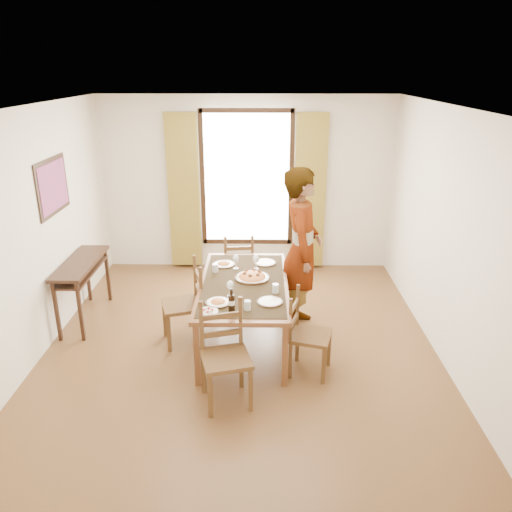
{
  "coord_description": "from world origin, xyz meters",
  "views": [
    {
      "loc": [
        0.25,
        -5.16,
        3.08
      ],
      "look_at": [
        0.17,
        0.29,
        1.0
      ],
      "focal_mm": 35.0,
      "sensor_mm": 36.0,
      "label": 1
    }
  ],
  "objects_px": {
    "pasta_platter": "(252,275)",
    "dining_table": "(244,287)",
    "console_table": "(81,270)",
    "man": "(302,250)"
  },
  "relations": [
    {
      "from": "pasta_platter",
      "to": "dining_table",
      "type": "bearing_deg",
      "value": -132.51
    },
    {
      "from": "man",
      "to": "console_table",
      "type": "bearing_deg",
      "value": 92.38
    },
    {
      "from": "console_table",
      "to": "dining_table",
      "type": "xyz_separation_m",
      "value": [
        2.07,
        -0.52,
        0.01
      ]
    },
    {
      "from": "dining_table",
      "to": "pasta_platter",
      "type": "xyz_separation_m",
      "value": [
        0.09,
        0.1,
        0.11
      ]
    },
    {
      "from": "man",
      "to": "pasta_platter",
      "type": "bearing_deg",
      "value": 121.04
    },
    {
      "from": "pasta_platter",
      "to": "console_table",
      "type": "bearing_deg",
      "value": 169.09
    },
    {
      "from": "console_table",
      "to": "dining_table",
      "type": "relative_size",
      "value": 0.63
    },
    {
      "from": "man",
      "to": "pasta_platter",
      "type": "xyz_separation_m",
      "value": [
        -0.59,
        -0.29,
        -0.2
      ]
    },
    {
      "from": "console_table",
      "to": "man",
      "type": "distance_m",
      "value": 2.77
    },
    {
      "from": "console_table",
      "to": "pasta_platter",
      "type": "height_order",
      "value": "pasta_platter"
    }
  ]
}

